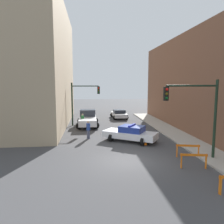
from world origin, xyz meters
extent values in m
plane|color=#424244|center=(0.00, 0.00, 0.00)|extent=(120.00, 120.00, 0.00)
cube|color=#B2ADA3|center=(6.20, 0.00, 0.06)|extent=(2.40, 44.00, 0.12)
cube|color=tan|center=(-12.00, 14.00, 7.06)|extent=(14.00, 20.00, 14.11)
cylinder|color=black|center=(5.90, -0.23, 2.72)|extent=(0.18, 0.18, 5.20)
cylinder|color=black|center=(4.20, -0.23, 4.92)|extent=(3.40, 0.12, 0.12)
cube|color=black|center=(2.50, -0.23, 4.42)|extent=(0.30, 0.22, 0.90)
sphere|color=red|center=(2.50, -0.37, 4.69)|extent=(0.18, 0.18, 0.18)
sphere|color=#4C3D0C|center=(2.50, -0.37, 4.42)|extent=(0.18, 0.18, 0.18)
sphere|color=#0C4219|center=(2.50, -0.37, 4.15)|extent=(0.18, 0.18, 0.18)
cylinder|color=black|center=(-4.40, 12.93, 2.60)|extent=(0.18, 0.18, 5.20)
cylinder|color=black|center=(-2.80, 12.93, 4.80)|extent=(3.20, 0.12, 0.12)
cube|color=black|center=(-1.20, 12.93, 4.30)|extent=(0.30, 0.22, 0.90)
sphere|color=red|center=(-1.20, 12.78, 4.57)|extent=(0.18, 0.18, 0.18)
sphere|color=#4C3D0C|center=(-1.20, 12.78, 4.30)|extent=(0.18, 0.18, 0.18)
sphere|color=#0C4219|center=(-1.20, 12.78, 4.03)|extent=(0.18, 0.18, 0.18)
cube|color=white|center=(1.18, 4.90, 0.60)|extent=(4.95, 4.11, 0.55)
cube|color=navy|center=(1.34, 4.80, 1.14)|extent=(2.54, 2.44, 0.52)
cylinder|color=black|center=(-0.50, 4.98, 0.33)|extent=(0.54, 0.67, 0.66)
cylinder|color=black|center=(0.42, 6.41, 0.33)|extent=(0.54, 0.67, 0.66)
cylinder|color=black|center=(1.94, 3.40, 0.33)|extent=(0.54, 0.67, 0.66)
cylinder|color=black|center=(2.87, 4.82, 0.33)|extent=(0.54, 0.67, 0.66)
cube|color=#2633BF|center=(1.34, 4.80, 1.46)|extent=(0.92, 1.27, 0.12)
cube|color=silver|center=(-2.55, 12.27, 0.75)|extent=(2.00, 5.40, 0.70)
cube|color=#2D333D|center=(-2.55, 13.35, 1.50)|extent=(1.84, 1.73, 0.80)
cylinder|color=black|center=(-3.47, 13.95, 0.40)|extent=(0.80, 0.26, 0.80)
cylinder|color=black|center=(-1.63, 13.95, 0.40)|extent=(0.80, 0.26, 0.80)
cylinder|color=black|center=(-3.47, 10.60, 0.40)|extent=(0.80, 0.26, 0.80)
cylinder|color=black|center=(-1.63, 10.60, 0.40)|extent=(0.80, 0.26, 0.80)
cube|color=silver|center=(2.02, 18.00, 0.57)|extent=(1.99, 4.38, 0.52)
cube|color=#232833|center=(2.02, 17.83, 1.07)|extent=(1.66, 1.87, 0.48)
cylinder|color=black|center=(1.13, 19.30, 0.31)|extent=(0.63, 0.25, 0.62)
cylinder|color=black|center=(2.79, 19.37, 0.31)|extent=(0.63, 0.25, 0.62)
cylinder|color=black|center=(1.25, 16.63, 0.31)|extent=(0.63, 0.25, 0.62)
cylinder|color=black|center=(2.90, 16.70, 0.31)|extent=(0.63, 0.25, 0.62)
cylinder|color=#474C66|center=(-2.47, 6.25, 0.41)|extent=(0.40, 0.40, 0.82)
cylinder|color=navy|center=(-2.47, 6.25, 1.13)|extent=(0.51, 0.51, 0.62)
sphere|color=tan|center=(-2.47, 6.25, 1.55)|extent=(0.31, 0.31, 0.22)
cylinder|color=#474C66|center=(-3.13, 11.32, 0.41)|extent=(0.37, 0.37, 0.82)
cylinder|color=#236633|center=(-3.13, 11.32, 1.13)|extent=(0.48, 0.48, 0.62)
sphere|color=tan|center=(-3.13, 11.32, 1.55)|extent=(0.29, 0.29, 0.22)
cube|color=orange|center=(3.53, -4.79, 0.45)|extent=(0.05, 0.16, 0.90)
cube|color=orange|center=(3.81, -1.68, 0.83)|extent=(1.59, 0.32, 0.14)
cube|color=orange|center=(3.10, -1.55, 0.45)|extent=(0.08, 0.17, 0.90)
cube|color=orange|center=(4.52, -1.80, 0.45)|extent=(0.08, 0.17, 0.90)
cube|color=orange|center=(4.35, 0.27, 0.83)|extent=(1.58, 0.37, 0.14)
cube|color=orange|center=(3.64, 0.41, 0.45)|extent=(0.08, 0.17, 0.90)
cube|color=orange|center=(5.05, 0.12, 0.45)|extent=(0.08, 0.17, 0.90)
cube|color=black|center=(2.22, 3.49, 0.02)|extent=(0.36, 0.36, 0.04)
cone|color=#F2600C|center=(2.22, 3.49, 0.35)|extent=(0.28, 0.28, 0.62)
camera|label=1|loc=(-2.36, -13.65, 5.01)|focal=35.00mm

